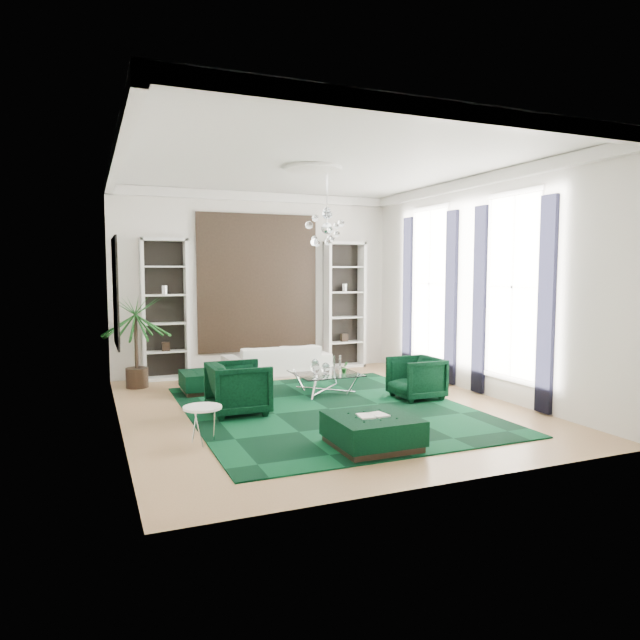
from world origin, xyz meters
name	(u,v)px	position (x,y,z in m)	size (l,w,h in m)	color
floor	(320,408)	(0.00, 0.00, -0.01)	(6.00, 7.00, 0.02)	tan
ceiling	(320,163)	(0.00, 0.00, 3.81)	(6.00, 7.00, 0.02)	white
wall_back	(257,283)	(0.00, 3.51, 1.90)	(6.00, 0.02, 3.80)	silver
wall_front	(455,297)	(0.00, -3.51, 1.90)	(6.00, 0.02, 3.80)	silver
wall_left	(115,290)	(-3.01, 0.00, 1.90)	(0.02, 7.00, 3.80)	silver
wall_right	(478,286)	(3.01, 0.00, 1.90)	(0.02, 7.00, 3.80)	silver
crown_molding	(320,170)	(0.00, 0.00, 3.70)	(6.00, 7.00, 0.18)	white
ceiling_medallion	(313,169)	(0.00, 0.30, 3.77)	(0.90, 0.90, 0.05)	white
tapestry	(258,283)	(0.00, 3.46, 1.90)	(2.50, 0.06, 2.80)	black
shelving_left	(165,309)	(-1.95, 3.31, 1.40)	(0.90, 0.38, 2.80)	white
shelving_right	(344,305)	(1.95, 3.31, 1.40)	(0.90, 0.38, 2.80)	white
painting	(116,292)	(-2.97, 0.60, 1.85)	(0.04, 1.30, 1.60)	black
window_near	(513,287)	(2.99, -0.90, 1.90)	(0.03, 1.10, 2.90)	white
curtain_near_a	(547,305)	(2.96, -1.68, 1.65)	(0.07, 0.30, 3.25)	black
curtain_near_b	(480,300)	(2.96, -0.12, 1.65)	(0.07, 0.30, 3.25)	black
window_far	(430,284)	(2.99, 1.50, 1.90)	(0.03, 1.10, 2.90)	white
curtain_far_a	(451,298)	(2.96, 0.72, 1.65)	(0.07, 0.30, 3.25)	black
curtain_far_b	(408,295)	(2.96, 2.28, 1.65)	(0.07, 0.30, 3.25)	black
rug	(328,409)	(0.05, -0.20, 0.01)	(4.20, 5.00, 0.02)	black
sofa	(277,360)	(0.22, 2.88, 0.31)	(2.16, 0.84, 0.63)	white
armchair_left	(239,388)	(-1.31, 0.05, 0.40)	(0.85, 0.88, 0.80)	black
armchair_right	(416,378)	(1.71, -0.08, 0.36)	(0.77, 0.79, 0.72)	black
coffee_table	(325,383)	(0.48, 0.91, 0.19)	(1.08, 1.08, 0.37)	white
ottoman_side	(206,382)	(-1.46, 1.79, 0.19)	(0.85, 0.85, 0.38)	black
ottoman_front	(372,432)	(-0.20, -2.16, 0.20)	(1.00, 1.00, 0.40)	black
book	(372,415)	(-0.20, -2.16, 0.41)	(0.37, 0.25, 0.03)	white
side_table	(203,426)	(-2.09, -1.22, 0.23)	(0.48, 0.48, 0.47)	white
palm	(136,328)	(-2.56, 2.71, 1.10)	(1.38, 1.38, 2.21)	#19591E
chandelier	(327,228)	(0.30, 0.42, 2.85)	(0.74, 0.74, 0.67)	white
table_plant	(345,368)	(0.75, 0.69, 0.48)	(0.12, 0.10, 0.21)	#19591E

